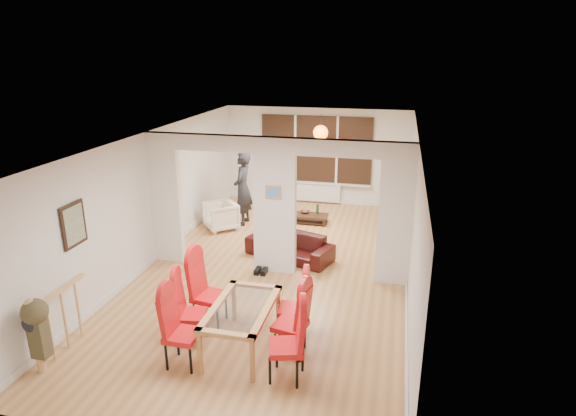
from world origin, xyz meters
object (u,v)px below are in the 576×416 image
(dining_chair_la, at_px, (182,330))
(television, at_px, (386,219))
(bowl, at_px, (305,212))
(dining_chair_rc, at_px, (293,305))
(dining_chair_ra, at_px, (287,342))
(bottle, at_px, (317,209))
(sofa, at_px, (290,246))
(dining_table, at_px, (242,327))
(dining_chair_rb, at_px, (290,320))
(coffee_table, at_px, (309,219))
(armchair, at_px, (221,216))
(dining_chair_lb, at_px, (191,310))
(dining_chair_lc, at_px, (209,291))
(person, at_px, (243,189))

(dining_chair_la, relative_size, television, 1.08)
(television, relative_size, bowl, 4.38)
(dining_chair_rc, relative_size, bowl, 4.53)
(dining_chair_ra, relative_size, bottle, 4.08)
(dining_chair_ra, relative_size, sofa, 0.61)
(dining_table, relative_size, dining_chair_rb, 1.36)
(coffee_table, bearing_deg, dining_chair_ra, -82.01)
(television, bearing_deg, dining_chair_rc, 147.28)
(dining_table, xyz_separation_m, bowl, (-0.17, 5.44, -0.10))
(dining_chair_ra, xyz_separation_m, armchair, (-2.77, 4.96, -0.22))
(dining_chair_ra, distance_m, coffee_table, 5.91)
(dining_table, bearing_deg, dining_chair_lb, -179.36)
(dining_chair_lb, xyz_separation_m, sofa, (0.72, 3.24, -0.25))
(dining_chair_lb, xyz_separation_m, dining_chair_rc, (1.40, 0.50, -0.00))
(dining_chair_lc, xyz_separation_m, bottle, (0.83, 4.97, -0.22))
(dining_chair_rc, bearing_deg, dining_chair_lc, 175.35)
(dining_chair_rb, xyz_separation_m, bottle, (-0.55, 5.42, -0.18))
(dining_chair_lc, bearing_deg, bottle, 89.46)
(dining_table, xyz_separation_m, television, (1.81, 5.26, -0.06))
(dining_chair_lc, relative_size, bottle, 4.28)
(person, xyz_separation_m, coffee_table, (1.54, 0.41, -0.79))
(dining_chair_la, distance_m, dining_chair_lb, 0.54)
(armchair, bearing_deg, bottle, 74.40)
(bottle, bearing_deg, dining_chair_lb, -99.49)
(dining_chair_rb, xyz_separation_m, dining_chair_rc, (-0.07, 0.45, -0.02))
(dining_chair_rb, relative_size, coffee_table, 1.15)
(person, bearing_deg, dining_chair_rc, 24.86)
(sofa, height_order, person, person)
(sofa, xyz_separation_m, armchair, (-1.95, 1.24, 0.06))
(television, xyz_separation_m, bowl, (-1.98, 0.19, -0.04))
(dining_chair_lc, xyz_separation_m, dining_chair_ra, (1.45, -0.98, -0.03))
(armchair, relative_size, bowl, 3.18)
(person, bearing_deg, dining_table, 16.23)
(coffee_table, bearing_deg, bottle, 30.52)
(dining_chair_lb, distance_m, bowl, 5.49)
(dining_chair_rb, height_order, bowl, dining_chair_rb)
(television, bearing_deg, dining_chair_la, 138.17)
(dining_chair_rc, distance_m, bowl, 5.03)
(dining_chair_ra, bearing_deg, dining_chair_rb, 83.37)
(television, bearing_deg, dining_chair_rb, 149.13)
(dining_chair_rc, distance_m, armchair, 4.77)
(armchair, distance_m, coffee_table, 2.15)
(armchair, bearing_deg, dining_chair_lc, -21.99)
(person, distance_m, bottle, 1.90)
(dining_table, bearing_deg, sofa, 90.91)
(dining_chair_lc, height_order, television, dining_chair_lc)
(dining_chair_lc, height_order, dining_chair_rc, dining_chair_lc)
(dining_table, relative_size, dining_chair_la, 1.36)
(dining_chair_la, relative_size, coffee_table, 1.15)
(television, height_order, bowl, television)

